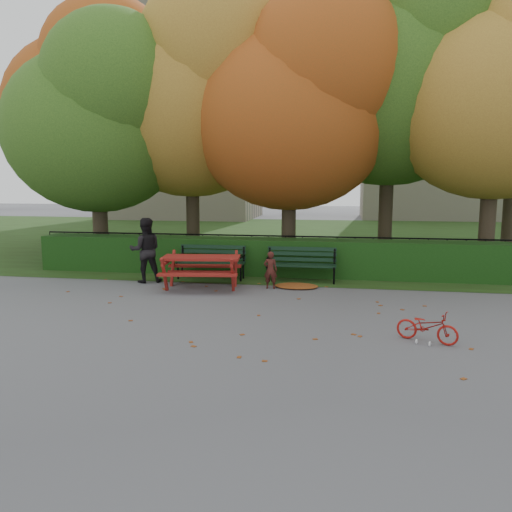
% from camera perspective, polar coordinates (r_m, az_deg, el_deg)
% --- Properties ---
extents(ground, '(90.00, 90.00, 0.00)m').
position_cam_1_polar(ground, '(9.67, -3.19, -6.93)').
color(ground, slate).
rests_on(ground, ground).
extents(grass_strip, '(90.00, 90.00, 0.00)m').
position_cam_1_polar(grass_strip, '(23.32, 4.51, 2.14)').
color(grass_strip, '#1F3111').
rests_on(grass_strip, ground).
extents(building_left, '(10.00, 7.00, 15.00)m').
position_cam_1_polar(building_left, '(37.12, -8.08, 16.03)').
color(building_left, '#C2B89A').
rests_on(building_left, ground).
extents(building_right, '(9.00, 6.00, 12.00)m').
position_cam_1_polar(building_right, '(37.71, 19.22, 13.24)').
color(building_right, '#C2B89A').
rests_on(building_right, ground).
extents(hedge, '(13.00, 0.90, 1.00)m').
position_cam_1_polar(hedge, '(13.90, 0.93, -0.08)').
color(hedge, black).
rests_on(hedge, ground).
extents(iron_fence, '(14.00, 0.04, 1.02)m').
position_cam_1_polar(iron_fence, '(14.68, 1.41, 0.52)').
color(iron_fence, black).
rests_on(iron_fence, ground).
extents(tree_a, '(5.88, 5.60, 7.48)m').
position_cam_1_polar(tree_a, '(16.49, -17.18, 14.91)').
color(tree_a, '#2D2219').
rests_on(tree_a, ground).
extents(tree_b, '(6.72, 6.40, 8.79)m').
position_cam_1_polar(tree_b, '(16.71, -6.52, 18.20)').
color(tree_b, '#2D2219').
rests_on(tree_b, ground).
extents(tree_c, '(6.30, 6.00, 8.00)m').
position_cam_1_polar(tree_c, '(15.26, 5.09, 16.95)').
color(tree_c, '#2D2219').
rests_on(tree_c, ground).
extents(tree_d, '(7.14, 6.80, 9.58)m').
position_cam_1_polar(tree_d, '(16.76, 16.63, 19.89)').
color(tree_d, '#2D2219').
rests_on(tree_d, ground).
extents(tree_e, '(6.09, 5.80, 8.16)m').
position_cam_1_polar(tree_e, '(15.70, 27.20, 16.80)').
color(tree_e, '#2D2219').
rests_on(tree_e, ground).
extents(tree_f, '(6.93, 6.60, 9.19)m').
position_cam_1_polar(tree_f, '(20.75, -17.59, 16.76)').
color(tree_f, '#2D2219').
rests_on(tree_f, ground).
extents(bench_left, '(1.80, 0.57, 0.88)m').
position_cam_1_polar(bench_left, '(13.38, -5.10, -0.35)').
color(bench_left, black).
rests_on(bench_left, ground).
extents(bench_right, '(1.80, 0.57, 0.88)m').
position_cam_1_polar(bench_right, '(12.98, 5.19, -0.63)').
color(bench_right, black).
rests_on(bench_right, ground).
extents(picnic_table, '(2.01, 1.70, 0.90)m').
position_cam_1_polar(picnic_table, '(12.11, -6.27, -0.86)').
color(picnic_table, maroon).
rests_on(picnic_table, ground).
extents(leaf_pile, '(1.09, 0.77, 0.07)m').
position_cam_1_polar(leaf_pile, '(12.30, 4.64, -3.42)').
color(leaf_pile, '#6A350F').
rests_on(leaf_pile, ground).
extents(leaf_scatter, '(9.00, 5.70, 0.01)m').
position_cam_1_polar(leaf_scatter, '(9.95, -2.80, -6.45)').
color(leaf_scatter, '#6A350F').
rests_on(leaf_scatter, ground).
extents(child, '(0.34, 0.23, 0.91)m').
position_cam_1_polar(child, '(12.06, 1.66, -1.61)').
color(child, '#431A15').
rests_on(child, ground).
extents(adult, '(0.99, 0.90, 1.66)m').
position_cam_1_polar(adult, '(13.07, -12.52, 0.65)').
color(adult, black).
rests_on(adult, ground).
extents(bicycle, '(1.04, 0.71, 0.52)m').
position_cam_1_polar(bicycle, '(8.57, 18.97, -7.63)').
color(bicycle, '#A0140E').
rests_on(bicycle, ground).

